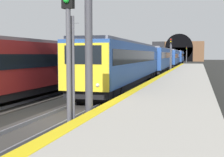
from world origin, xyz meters
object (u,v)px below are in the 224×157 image
object	(u,v)px
railway_signal_mid	(171,53)
railway_signal_far	(187,53)
train_main_approaching	(166,58)
railway_signal_near	(69,43)
catenary_mast_near	(68,47)
train_adjacent_platform	(119,60)

from	to	relation	value
railway_signal_mid	railway_signal_far	bearing A→B (deg)	-180.00
train_main_approaching	railway_signal_near	world-z (taller)	railway_signal_near
railway_signal_far	catenary_mast_near	bearing A→B (deg)	-12.06
railway_signal_near	railway_signal_mid	world-z (taller)	railway_signal_near
train_adjacent_platform	railway_signal_far	xyz separation A→B (m)	(62.14, -6.34, 1.05)
train_adjacent_platform	catenary_mast_near	size ratio (longest dim) A/B	8.22
train_main_approaching	catenary_mast_near	size ratio (longest dim) A/B	10.71
railway_signal_near	catenary_mast_near	xyz separation A→B (m)	(29.69, 13.41, 0.70)
railway_signal_mid	catenary_mast_near	world-z (taller)	catenary_mast_near
railway_signal_mid	train_main_approaching	bearing A→B (deg)	-170.01
train_adjacent_platform	train_main_approaching	bearing A→B (deg)	165.47
train_main_approaching	catenary_mast_near	distance (m)	20.63
railway_signal_far	catenary_mast_near	distance (m)	64.17
railway_signal_mid	railway_signal_near	bearing A→B (deg)	0.00
train_main_approaching	railway_signal_mid	bearing A→B (deg)	8.86
train_main_approaching	railway_signal_mid	world-z (taller)	railway_signal_mid
train_main_approaching	railway_signal_near	bearing A→B (deg)	1.13
railway_signal_near	catenary_mast_near	bearing A→B (deg)	-155.70
train_main_approaching	railway_signal_mid	size ratio (longest dim) A/B	15.78
train_adjacent_platform	railway_signal_mid	world-z (taller)	railway_signal_mid
railway_signal_far	train_adjacent_platform	bearing A→B (deg)	-5.82
train_adjacent_platform	catenary_mast_near	world-z (taller)	catenary_mast_near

